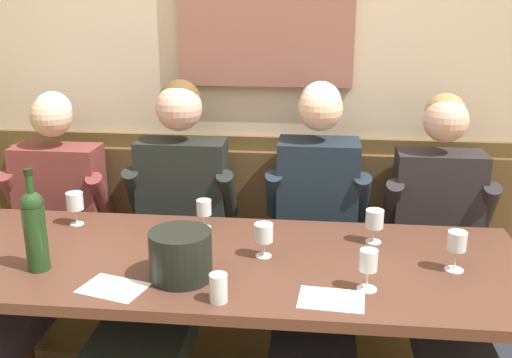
% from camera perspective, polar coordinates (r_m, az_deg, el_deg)
% --- Properties ---
extents(room_wall_back, '(6.80, 0.12, 2.80)m').
position_cam_1_polar(room_wall_back, '(2.96, -0.14, 11.70)').
color(room_wall_back, '#C8B396').
rests_on(room_wall_back, ground).
extents(wood_wainscot_panel, '(6.80, 0.03, 1.01)m').
position_cam_1_polar(wood_wainscot_panel, '(3.13, -0.25, -4.94)').
color(wood_wainscot_panel, brown).
rests_on(wood_wainscot_panel, ground).
extents(wall_bench, '(2.51, 0.42, 0.94)m').
position_cam_1_polar(wall_bench, '(3.04, -0.69, -10.36)').
color(wall_bench, brown).
rests_on(wall_bench, ground).
extents(dining_table, '(2.21, 0.82, 0.75)m').
position_cam_1_polar(dining_table, '(2.28, -2.69, -9.36)').
color(dining_table, '#523124').
rests_on(dining_table, ground).
extents(person_right_seat, '(0.51, 1.22, 1.25)m').
position_cam_1_polar(person_right_seat, '(2.83, -20.70, -6.64)').
color(person_right_seat, '#2A3238').
rests_on(person_right_seat, ground).
extents(person_center_left_seat, '(0.52, 1.23, 1.32)m').
position_cam_1_polar(person_center_left_seat, '(2.63, -8.50, -6.66)').
color(person_center_left_seat, '#372A33').
rests_on(person_center_left_seat, ground).
extents(person_left_seat, '(0.47, 1.23, 1.32)m').
position_cam_1_polar(person_left_seat, '(2.57, 5.69, -6.86)').
color(person_left_seat, '#352736').
rests_on(person_left_seat, ground).
extents(person_center_right_seat, '(0.49, 1.22, 1.28)m').
position_cam_1_polar(person_center_right_seat, '(2.60, 17.87, -8.17)').
color(person_center_right_seat, '#2F2B3E').
rests_on(person_center_right_seat, ground).
extents(ice_bucket, '(0.22, 0.22, 0.17)m').
position_cam_1_polar(ice_bucket, '(2.08, -7.17, -7.19)').
color(ice_bucket, black).
rests_on(ice_bucket, dining_table).
extents(wine_bottle_amber_mid, '(0.08, 0.08, 0.37)m').
position_cam_1_polar(wine_bottle_amber_mid, '(2.24, -20.28, -4.37)').
color(wine_bottle_amber_mid, '#1F3B1A').
rests_on(wine_bottle_amber_mid, dining_table).
extents(wine_glass_near_bucket, '(0.07, 0.07, 0.13)m').
position_cam_1_polar(wine_glass_near_bucket, '(2.39, 11.19, -3.92)').
color(wine_glass_near_bucket, silver).
rests_on(wine_glass_near_bucket, dining_table).
extents(wine_glass_mid_left, '(0.07, 0.07, 0.15)m').
position_cam_1_polar(wine_glass_mid_left, '(2.22, 18.54, -5.83)').
color(wine_glass_mid_left, silver).
rests_on(wine_glass_mid_left, dining_table).
extents(wine_glass_center_rear, '(0.07, 0.07, 0.14)m').
position_cam_1_polar(wine_glass_center_rear, '(2.02, 10.63, -7.85)').
color(wine_glass_center_rear, silver).
rests_on(wine_glass_center_rear, dining_table).
extents(wine_glass_left_end, '(0.07, 0.07, 0.14)m').
position_cam_1_polar(wine_glass_left_end, '(2.63, -16.82, -2.18)').
color(wine_glass_left_end, silver).
rests_on(wine_glass_left_end, dining_table).
extents(wine_glass_by_bottle, '(0.06, 0.06, 0.12)m').
position_cam_1_polar(wine_glass_by_bottle, '(2.49, -4.97, -2.81)').
color(wine_glass_by_bottle, silver).
rests_on(wine_glass_by_bottle, dining_table).
extents(wine_glass_center_front, '(0.07, 0.07, 0.13)m').
position_cam_1_polar(wine_glass_center_front, '(2.22, 0.73, -5.30)').
color(wine_glass_center_front, silver).
rests_on(wine_glass_center_front, dining_table).
extents(water_tumbler_center, '(0.06, 0.06, 0.09)m').
position_cam_1_polar(water_tumbler_center, '(1.94, -3.59, -10.29)').
color(water_tumbler_center, silver).
rests_on(water_tumbler_center, dining_table).
extents(tasting_sheet_left_guest, '(0.24, 0.20, 0.00)m').
position_cam_1_polar(tasting_sheet_left_guest, '(2.09, -13.40, -10.03)').
color(tasting_sheet_left_guest, white).
rests_on(tasting_sheet_left_guest, dining_table).
extents(tasting_sheet_right_guest, '(0.22, 0.17, 0.00)m').
position_cam_1_polar(tasting_sheet_right_guest, '(1.98, 7.17, -11.27)').
color(tasting_sheet_right_guest, white).
rests_on(tasting_sheet_right_guest, dining_table).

